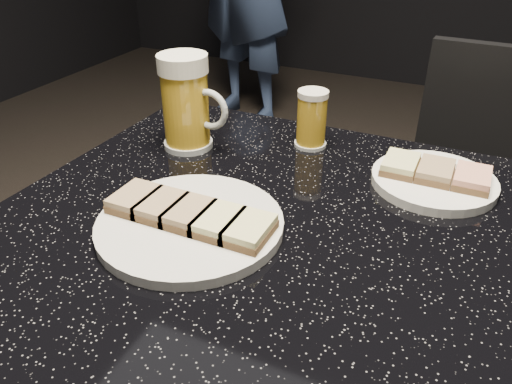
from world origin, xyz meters
TOP-DOWN VIEW (x-y plane):
  - plate_large at (-0.07, -0.04)m, footprint 0.24×0.24m
  - plate_small at (0.19, 0.21)m, footprint 0.18×0.18m
  - table at (0.00, 0.00)m, footprint 0.70×0.70m
  - beer_mug at (-0.20, 0.17)m, footprint 0.12×0.08m
  - beer_tumbler at (-0.02, 0.26)m, footprint 0.06×0.06m
  - chair at (0.32, 0.48)m, footprint 0.42×0.42m
  - canapes_on_plate_large at (-0.07, -0.04)m, footprint 0.22×0.07m
  - canapes_on_plate_small at (0.19, 0.21)m, footprint 0.15×0.07m

SIDE VIEW (x-z plane):
  - chair at x=0.32m, z-range 0.06..0.94m
  - table at x=0.00m, z-range 0.13..0.88m
  - plate_large at x=-0.07m, z-range 0.75..0.76m
  - plate_small at x=0.19m, z-range 0.75..0.76m
  - canapes_on_plate_large at x=-0.07m, z-range 0.76..0.78m
  - canapes_on_plate_small at x=0.19m, z-range 0.76..0.78m
  - beer_tumbler at x=-0.02m, z-range 0.75..0.85m
  - beer_mug at x=-0.20m, z-range 0.75..0.91m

